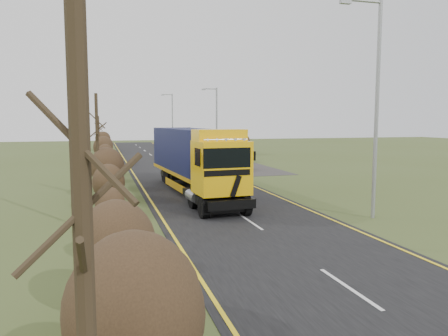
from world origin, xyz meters
TOP-DOWN VIEW (x-y plane):
  - ground at (0.00, 0.00)m, footprint 160.00×160.00m
  - road at (0.00, 10.00)m, footprint 8.00×120.00m
  - layby at (6.50, 20.00)m, footprint 6.00×18.00m
  - lane_markings at (0.00, 9.69)m, footprint 7.52×116.00m
  - hedgerow at (-6.00, 7.89)m, footprint 2.24×102.04m
  - lorry at (-0.80, 3.99)m, footprint 3.35×14.83m
  - car_red_hatchback at (5.65, 16.84)m, footprint 2.53×4.36m
  - car_blue_sedan at (8.47, 23.75)m, footprint 2.63×3.96m
  - streetlight_near at (5.64, -4.69)m, footprint 2.09×0.20m
  - streetlight_mid at (5.65, 23.45)m, footprint 1.71×0.18m
  - streetlight_far at (4.78, 47.89)m, footprint 1.87×0.18m
  - left_pole at (-7.20, -2.86)m, footprint 0.16×0.16m
  - speed_sign at (4.20, 10.25)m, footprint 0.67×0.10m
  - warning_board at (4.94, 22.90)m, footprint 0.74×0.11m

SIDE VIEW (x-z plane):
  - ground at x=0.00m, z-range 0.00..0.00m
  - road at x=0.00m, z-range 0.00..0.02m
  - layby at x=6.50m, z-range 0.00..0.02m
  - lane_markings at x=0.00m, z-range 0.03..0.03m
  - car_blue_sedan at x=8.47m, z-range 0.00..1.23m
  - car_red_hatchback at x=5.65m, z-range 0.00..1.39m
  - warning_board at x=4.94m, z-range 0.21..2.16m
  - hedgerow at x=-6.00m, z-range -1.41..4.64m
  - speed_sign at x=4.20m, z-range 0.50..2.94m
  - lorry at x=-0.80m, z-range 0.28..4.37m
  - streetlight_mid at x=5.65m, z-range 0.38..8.37m
  - streetlight_far at x=4.78m, z-range 0.44..9.21m
  - left_pole at x=-7.20m, z-range 0.00..9.90m
  - streetlight_near at x=5.64m, z-range 0.53..10.40m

